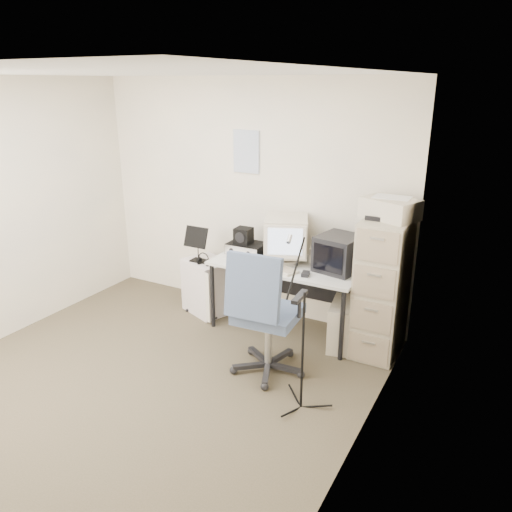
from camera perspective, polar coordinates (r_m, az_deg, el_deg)
The scene contains 22 objects.
floor at distance 4.52m, azimuth -12.34°, elevation -13.97°, with size 3.60×3.60×0.01m, color #3D3925.
ceiling at distance 3.80m, azimuth -15.18°, elevation 19.59°, with size 3.60×3.60×0.01m, color white.
wall_back at distance 5.40m, azimuth -0.82°, elevation 6.57°, with size 3.60×0.02×2.50m, color #F7E6C6.
wall_right at distance 3.13m, azimuth 11.90°, elevation -3.49°, with size 0.02×3.60×2.50m, color #F7E6C6.
wall_calendar at distance 5.31m, azimuth -1.11°, elevation 11.84°, with size 0.30×0.02×0.44m, color white.
filing_cabinet at distance 4.73m, azimuth 14.19°, elevation -3.53°, with size 0.40×0.60×1.30m, color #B3A591.
printer at distance 4.54m, azimuth 15.06°, elevation 5.26°, with size 0.46×0.32×0.18m, color beige.
desk at distance 5.11m, azimuth 3.48°, elevation -4.71°, with size 1.50×0.70×0.73m, color silver.
crt_monitor at distance 4.95m, azimuth 3.44°, elevation 1.86°, with size 0.41×0.43×0.46m, color beige.
crt_tv at distance 4.80m, azimuth 9.48°, elevation 0.33°, with size 0.37×0.40×0.34m, color black.
desk_speaker at distance 4.99m, azimuth 6.61°, elevation 0.07°, with size 0.08×0.08×0.15m, color beige.
keyboard at distance 4.82m, azimuth 2.57°, elevation -1.35°, with size 0.43×0.15×0.02m, color beige.
mouse at distance 4.67m, azimuth 5.68°, elevation -2.05°, with size 0.07×0.11×0.03m, color black.
radio_receiver at distance 5.25m, azimuth -1.01°, elevation 0.92°, with size 0.39×0.28×0.11m, color black.
radio_speaker at distance 5.20m, azimuth -1.44°, elevation 2.34°, with size 0.17×0.16×0.17m, color black.
papers at distance 4.97m, azimuth 0.23°, elevation -0.69°, with size 0.25×0.33×0.02m, color white.
pc_tower at distance 4.93m, azimuth 9.83°, elevation -7.69°, with size 0.21×0.48×0.45m, color beige.
office_chair at distance 4.30m, azimuth 1.44°, elevation -6.35°, with size 0.67×0.67×1.16m, color #4C5476.
side_cart at distance 5.56m, azimuth -5.55°, elevation -3.43°, with size 0.48×0.39×0.60m, color silver.
music_stand at distance 5.38m, azimuth -6.67°, elevation 1.41°, with size 0.27×0.14×0.40m, color black.
headphones at distance 5.31m, azimuth -6.00°, elevation -0.55°, with size 0.14×0.14×0.03m, color black.
mic_stand at distance 3.81m, azimuth 5.42°, elevation -8.89°, with size 0.02×0.02×1.29m, color black.
Camera 1 is at (2.58, -2.79, 2.44)m, focal length 35.00 mm.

